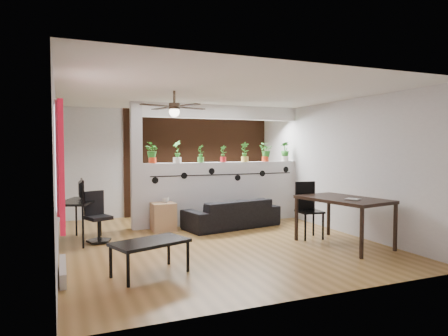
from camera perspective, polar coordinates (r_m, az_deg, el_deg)
room_shell at (r=7.15m, az=-1.50°, el=-0.07°), size 6.30×7.10×2.90m
partition_wall at (r=8.89m, az=-0.11°, el=-3.51°), size 3.60×0.18×1.35m
ceiling_header at (r=8.86m, az=-0.11°, el=7.97°), size 3.60×0.18×0.30m
pier_column at (r=8.31m, az=-12.40°, el=0.29°), size 0.22×0.20×2.60m
brick_panel at (r=10.21m, az=-3.23°, el=0.85°), size 3.90×0.05×2.60m
vine_decal at (r=8.76m, az=0.13°, el=-0.94°), size 3.31×0.01×0.30m
window_assembly at (r=5.48m, az=-22.49°, el=0.96°), size 0.09×1.30×1.55m
baseboard_heater at (r=5.70m, az=-22.03°, el=-13.44°), size 0.08×1.00×0.18m
corkboard at (r=7.63m, az=-22.58°, el=0.27°), size 0.03×0.60×0.45m
framed_art at (r=7.58m, az=-22.67°, el=4.04°), size 0.03×0.34×0.44m
ceiling_fan at (r=6.64m, az=-7.11°, el=8.44°), size 1.19×1.19×0.43m
potted_plant_0 at (r=8.36m, az=-10.19°, el=2.26°), size 0.24×0.27×0.44m
potted_plant_1 at (r=8.49m, az=-6.71°, el=2.42°), size 0.27×0.30×0.47m
potted_plant_2 at (r=8.65m, az=-3.35°, el=2.18°), size 0.25×0.24×0.39m
potted_plant_3 at (r=8.83m, az=-0.11°, el=2.15°), size 0.19×0.16×0.38m
potted_plant_4 at (r=9.04m, az=2.98°, el=2.41°), size 0.27×0.24×0.45m
potted_plant_5 at (r=9.28m, az=5.92°, el=2.36°), size 0.29×0.28×0.44m
potted_plant_6 at (r=9.54m, az=8.71°, el=2.41°), size 0.24×0.20×0.45m
sofa at (r=8.43m, az=1.11°, el=-6.56°), size 2.04×1.10×0.57m
cube_shelf at (r=8.18m, az=-8.66°, el=-6.90°), size 0.47×0.42×0.56m
cup at (r=8.14m, az=-8.34°, el=-4.57°), size 0.14×0.14×0.10m
computer_desk at (r=7.55m, az=-20.00°, el=-4.89°), size 0.88×1.15×0.74m
monitor at (r=7.68m, az=-20.07°, el=-3.48°), size 0.35×0.06×0.20m
office_chair at (r=7.45m, az=-17.64°, el=-7.13°), size 0.48×0.49×0.89m
dining_table at (r=7.12m, az=16.70°, el=-4.80°), size 1.16×1.64×0.82m
book at (r=6.82m, az=17.65°, el=-4.33°), size 0.24×0.27×0.02m
folding_chair at (r=7.61m, az=11.81°, el=-5.14°), size 0.46×0.46×1.04m
coffee_table at (r=5.42m, az=-10.52°, el=-10.68°), size 1.10×0.83×0.45m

